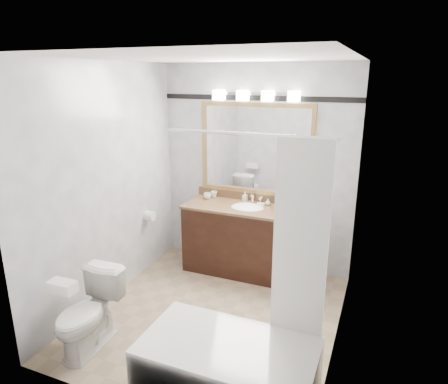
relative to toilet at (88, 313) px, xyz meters
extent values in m
cube|color=gray|center=(0.81, 0.88, -0.35)|extent=(2.40, 2.60, 0.01)
cube|color=white|center=(0.81, 0.88, 2.16)|extent=(2.40, 2.60, 0.01)
cube|color=silver|center=(0.81, 2.18, 0.90)|extent=(2.40, 0.01, 2.50)
cube|color=silver|center=(0.81, -0.43, 0.90)|extent=(2.40, 0.01, 2.50)
cube|color=silver|center=(-0.39, 0.88, 0.90)|extent=(0.01, 2.60, 2.50)
cube|color=silver|center=(2.02, 0.88, 0.90)|extent=(0.01, 2.60, 2.50)
cube|color=black|center=(0.81, 1.89, 0.06)|extent=(1.50, 0.55, 0.82)
cube|color=#996F48|center=(0.81, 1.89, 0.49)|extent=(1.53, 0.58, 0.03)
cube|color=#996F48|center=(0.81, 2.16, 0.55)|extent=(1.53, 0.03, 0.10)
ellipsoid|color=white|center=(0.81, 1.89, 0.47)|extent=(0.44, 0.34, 0.14)
cube|color=#A28049|center=(0.81, 2.16, 1.68)|extent=(1.40, 0.04, 0.05)
cube|color=#A28049|center=(0.81, 2.16, 0.63)|extent=(1.40, 0.04, 0.05)
cube|color=#A28049|center=(0.14, 2.16, 1.15)|extent=(0.05, 0.04, 1.00)
cube|color=#A28049|center=(1.49, 2.16, 1.15)|extent=(0.05, 0.04, 1.00)
cube|color=white|center=(0.81, 2.16, 1.15)|extent=(1.30, 0.01, 1.00)
cube|color=silver|center=(0.81, 2.15, 1.80)|extent=(0.90, 0.05, 0.03)
cube|color=white|center=(0.36, 2.10, 1.78)|extent=(0.12, 0.12, 0.12)
cube|color=white|center=(0.66, 2.10, 1.78)|extent=(0.12, 0.12, 0.12)
cube|color=white|center=(0.96, 2.10, 1.78)|extent=(0.12, 0.12, 0.12)
cube|color=white|center=(1.26, 2.10, 1.78)|extent=(0.12, 0.12, 0.12)
cube|color=black|center=(0.81, 2.17, 1.75)|extent=(2.40, 0.01, 0.06)
cube|color=white|center=(1.34, -0.04, -0.12)|extent=(1.30, 0.72, 0.45)
cylinder|color=silver|center=(1.34, 0.34, 1.60)|extent=(1.30, 0.02, 0.02)
cube|color=white|center=(1.76, 0.33, 0.83)|extent=(0.40, 0.04, 1.55)
cylinder|color=white|center=(-0.33, 1.54, 0.35)|extent=(0.11, 0.12, 0.12)
imported|color=white|center=(0.00, 0.00, 0.00)|extent=(0.41, 0.69, 0.69)
cube|color=white|center=(0.00, -0.24, 0.39)|extent=(0.23, 0.13, 0.09)
cylinder|color=black|center=(1.31, 1.84, 0.51)|extent=(0.17, 0.17, 0.02)
cylinder|color=black|center=(1.31, 1.90, 0.64)|extent=(0.14, 0.14, 0.25)
sphere|color=black|center=(1.31, 1.90, 0.76)|extent=(0.15, 0.15, 0.15)
cube|color=black|center=(1.31, 1.82, 0.72)|extent=(0.10, 0.10, 0.05)
cylinder|color=silver|center=(1.31, 1.82, 0.54)|extent=(0.06, 0.06, 0.06)
imported|color=white|center=(0.24, 2.01, 0.54)|extent=(0.11, 0.11, 0.07)
imported|color=white|center=(0.29, 2.10, 0.54)|extent=(0.09, 0.09, 0.08)
imported|color=white|center=(0.71, 2.10, 0.56)|extent=(0.06, 0.06, 0.12)
imported|color=white|center=(1.02, 2.05, 0.54)|extent=(0.08, 0.08, 0.08)
cube|color=beige|center=(0.94, 2.01, 0.52)|extent=(0.09, 0.07, 0.03)
camera|label=1|loc=(2.27, -2.37, 2.01)|focal=32.00mm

